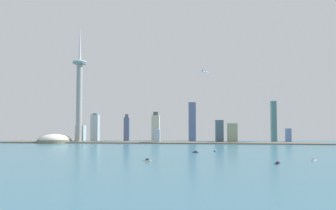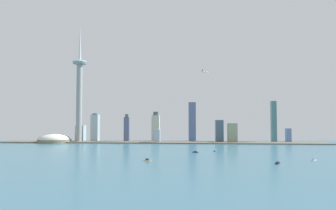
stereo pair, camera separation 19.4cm
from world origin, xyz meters
name	(u,v)px [view 1 (the left image)]	position (x,y,z in m)	size (l,w,h in m)	color
ground_plane	(126,168)	(0.00, 0.00, 0.00)	(6000.00, 6000.00, 0.00)	#3A6C81
waterfront_pier	(161,142)	(0.00, 468.34, 1.40)	(974.06, 62.76, 2.81)	#635A4B
observation_tower	(79,87)	(-252.88, 473.00, 169.55)	(44.18, 44.18, 366.11)	gray
stadium_dome	(54,140)	(-322.91, 459.63, 8.73)	(98.82, 98.82, 38.07)	#777359
skyscraper_0	(192,121)	(93.80, 570.66, 63.26)	(23.88, 14.65, 126.52)	slate
skyscraper_1	(157,136)	(-9.52, 465.16, 20.16)	(15.71, 21.61, 40.31)	#ADB9CF
skyscraper_2	(156,127)	(-26.27, 563.55, 44.04)	(25.03, 26.82, 95.16)	beige
skyscraper_3	(232,133)	(215.33, 504.66, 29.33)	(27.92, 26.48, 58.67)	#92A583
skyscraper_4	(274,122)	(344.57, 528.02, 63.34)	(14.19, 20.18, 126.67)	#45777C
skyscraper_5	(288,135)	(394.22, 548.74, 20.98)	(13.62, 20.63, 41.97)	#657AA8
skyscraper_6	(95,128)	(-215.12, 514.51, 43.30)	(23.40, 24.03, 89.13)	#A1B5BB
skyscraper_7	(81,133)	(-269.09, 531.86, 24.98)	(27.63, 27.22, 49.96)	#A0B5B9
skyscraper_8	(219,131)	(177.26, 520.06, 34.04)	(24.53, 27.36, 68.08)	#486278
skyscraper_9	(127,129)	(-111.61, 511.59, 40.13)	(16.88, 17.51, 86.39)	slate
boat_0	(314,160)	(299.17, 105.86, 1.53)	(9.88, 8.64, 7.85)	white
boat_1	(215,151)	(144.42, 244.99, 1.14)	(9.91, 17.39, 3.11)	#18538A
boat_2	(278,163)	(227.53, 64.30, 1.27)	(11.17, 15.48, 3.54)	#20142F
boat_3	(147,160)	(18.51, 78.09, 1.47)	(12.69, 4.62, 8.24)	beige
boat_4	(195,152)	(100.36, 215.30, 1.16)	(12.51, 6.27, 3.14)	#0E1F39
channel_buoy_0	(92,146)	(-168.32, 344.74, 1.01)	(1.93, 1.93, 2.01)	yellow
airplane	(205,72)	(135.13, 506.54, 217.12)	(26.39, 26.22, 8.03)	silver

